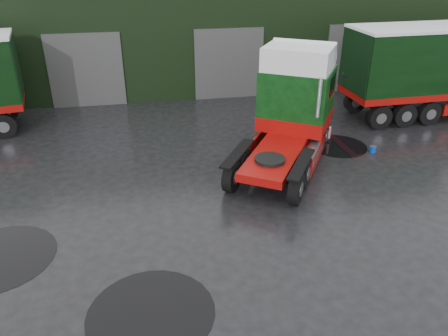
# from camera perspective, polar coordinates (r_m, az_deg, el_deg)

# --- Properties ---
(ground) EXTENTS (100.00, 100.00, 0.00)m
(ground) POSITION_cam_1_polar(r_m,az_deg,el_deg) (13.82, 4.13, -8.92)
(ground) COLOR black
(warehouse) EXTENTS (32.40, 12.40, 6.30)m
(warehouse) POSITION_cam_1_polar(r_m,az_deg,el_deg) (31.58, -1.64, 18.01)
(warehouse) COLOR black
(warehouse) RESTS_ON ground
(hero_tractor) EXTENTS (6.62, 7.92, 4.59)m
(hero_tractor) POSITION_cam_1_polar(r_m,az_deg,el_deg) (17.18, 7.87, 7.03)
(hero_tractor) COLOR black
(hero_tractor) RESTS_ON ground
(wash_bucket) EXTENTS (0.31, 0.31, 0.27)m
(wash_bucket) POSITION_cam_1_polar(r_m,az_deg,el_deg) (20.26, 18.85, 2.35)
(wash_bucket) COLOR #0738A2
(wash_bucket) RESTS_ON ground
(puddle_0) EXTENTS (3.19, 3.19, 0.01)m
(puddle_0) POSITION_cam_1_polar(r_m,az_deg,el_deg) (11.50, -9.50, -18.19)
(puddle_0) COLOR black
(puddle_0) RESTS_ON ground
(puddle_1) EXTENTS (2.59, 2.59, 0.01)m
(puddle_1) POSITION_cam_1_polar(r_m,az_deg,el_deg) (20.47, 14.66, 2.81)
(puddle_1) COLOR black
(puddle_1) RESTS_ON ground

